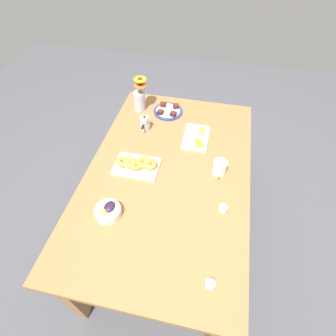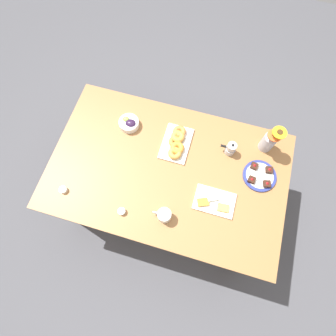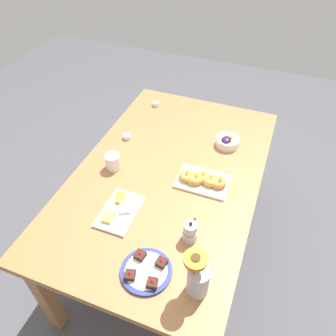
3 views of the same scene
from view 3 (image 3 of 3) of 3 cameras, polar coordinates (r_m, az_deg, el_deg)
The scene contains 11 objects.
ground_plane at distance 2.41m, azimuth -0.00°, elevation -13.56°, with size 6.00×6.00×0.00m, color #4C4C51.
dining_table at distance 1.90m, azimuth -0.00°, elevation -2.75°, with size 1.60×1.00×0.74m.
coffee_mug at distance 1.87m, azimuth -9.57°, elevation 1.19°, with size 0.12×0.09×0.09m.
grape_bowl at distance 2.04m, azimuth 10.33°, elevation 4.58°, with size 0.14×0.14×0.07m.
cheese_platter at distance 1.66m, azimuth -8.45°, elevation -7.32°, with size 0.26×0.17×0.03m.
croissant_platter at distance 1.78m, azimuth 6.04°, elevation -2.05°, with size 0.19×0.29×0.05m.
jam_cup_honey at distance 2.08m, azimuth -7.16°, elevation 5.49°, with size 0.05×0.05×0.03m.
jam_cup_berry at distance 2.37m, azimuth -2.12°, elevation 11.13°, with size 0.05×0.05×0.03m.
dessert_plate at distance 1.46m, azimuth -3.82°, elevation -17.41°, with size 0.22×0.22×0.05m.
flower_vase at distance 1.36m, azimuth 5.18°, elevation -18.67°, with size 0.10×0.11×0.26m.
moka_pot at distance 1.52m, azimuth 3.87°, elevation -11.03°, with size 0.11×0.07×0.12m.
Camera 3 is at (-1.23, -0.47, 2.03)m, focal length 35.00 mm.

